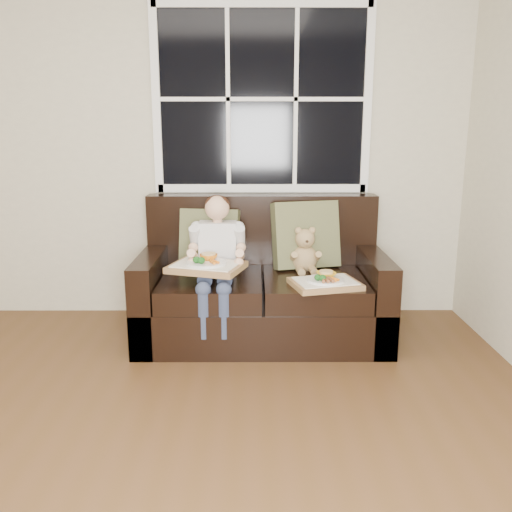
{
  "coord_description": "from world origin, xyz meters",
  "views": [
    {
      "loc": [
        0.64,
        -1.68,
        1.45
      ],
      "look_at": [
        0.65,
        1.85,
        0.61
      ],
      "focal_mm": 38.0,
      "sensor_mm": 36.0,
      "label": 1
    }
  ],
  "objects_px": {
    "child": "(217,250)",
    "tray_right": "(325,282)",
    "tray_left": "(207,265)",
    "loveseat": "(262,291)",
    "teddy_bear": "(305,253)"
  },
  "relations": [
    {
      "from": "child",
      "to": "tray_right",
      "type": "bearing_deg",
      "value": -18.18
    },
    {
      "from": "loveseat",
      "to": "tray_right",
      "type": "xyz_separation_m",
      "value": [
        0.4,
        -0.35,
        0.17
      ]
    },
    {
      "from": "child",
      "to": "teddy_bear",
      "type": "distance_m",
      "value": 0.64
    },
    {
      "from": "loveseat",
      "to": "child",
      "type": "distance_m",
      "value": 0.47
    },
    {
      "from": "child",
      "to": "tray_left",
      "type": "distance_m",
      "value": 0.19
    },
    {
      "from": "loveseat",
      "to": "teddy_bear",
      "type": "xyz_separation_m",
      "value": [
        0.3,
        0.05,
        0.27
      ]
    },
    {
      "from": "teddy_bear",
      "to": "tray_left",
      "type": "height_order",
      "value": "teddy_bear"
    },
    {
      "from": "tray_left",
      "to": "tray_right",
      "type": "height_order",
      "value": "tray_left"
    },
    {
      "from": "loveseat",
      "to": "tray_right",
      "type": "relative_size",
      "value": 3.5
    },
    {
      "from": "tray_left",
      "to": "tray_right",
      "type": "distance_m",
      "value": 0.77
    },
    {
      "from": "teddy_bear",
      "to": "tray_right",
      "type": "bearing_deg",
      "value": -80.75
    },
    {
      "from": "child",
      "to": "teddy_bear",
      "type": "relative_size",
      "value": 2.56
    },
    {
      "from": "loveseat",
      "to": "tray_left",
      "type": "bearing_deg",
      "value": -141.49
    },
    {
      "from": "tray_left",
      "to": "teddy_bear",
      "type": "bearing_deg",
      "value": 44.67
    },
    {
      "from": "child",
      "to": "tray_right",
      "type": "height_order",
      "value": "child"
    }
  ]
}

